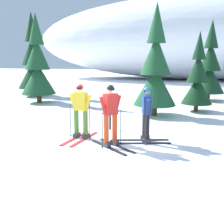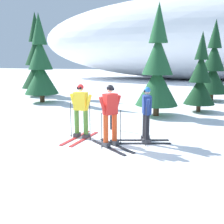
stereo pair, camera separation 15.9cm
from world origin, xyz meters
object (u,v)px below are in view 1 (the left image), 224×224
(pine_tree_far_left, at_px, (33,62))
(pine_tree_center_right, at_px, (198,79))
(skier_navy_jacket, at_px, (146,114))
(pine_tree_center, at_px, (155,70))
(skier_yellow_jacket, at_px, (80,110))
(skier_red_jacket, at_px, (111,115))
(trail_marker_post, at_px, (110,110))
(pine_tree_center_left, at_px, (38,66))
(pine_tree_far_right, at_px, (210,67))

(pine_tree_far_left, relative_size, pine_tree_center_right, 1.48)
(pine_tree_far_left, height_order, pine_tree_center_right, pine_tree_far_left)
(skier_navy_jacket, xyz_separation_m, pine_tree_center, (-0.15, 4.15, 1.16))
(skier_yellow_jacket, relative_size, skier_red_jacket, 0.99)
(skier_red_jacket, distance_m, trail_marker_post, 1.95)
(skier_yellow_jacket, height_order, trail_marker_post, skier_yellow_jacket)
(pine_tree_center_left, bearing_deg, trail_marker_post, -41.62)
(pine_tree_far_right, height_order, trail_marker_post, pine_tree_far_right)
(skier_navy_jacket, xyz_separation_m, pine_tree_center_right, (1.75, 5.66, 0.70))
(skier_navy_jacket, distance_m, pine_tree_far_right, 9.98)
(pine_tree_far_left, relative_size, trail_marker_post, 4.38)
(trail_marker_post, bearing_deg, pine_tree_center_left, 138.38)
(pine_tree_far_right, bearing_deg, trail_marker_post, -116.07)
(pine_tree_far_left, distance_m, pine_tree_center_left, 3.08)
(pine_tree_center, relative_size, trail_marker_post, 3.82)
(skier_navy_jacket, height_order, skier_red_jacket, skier_red_jacket)
(pine_tree_center, bearing_deg, pine_tree_center_right, 38.50)
(skier_navy_jacket, distance_m, trail_marker_post, 1.90)
(skier_yellow_jacket, distance_m, pine_tree_center, 4.81)
(pine_tree_center_left, height_order, pine_tree_far_right, pine_tree_center_left)
(pine_tree_center_right, bearing_deg, skier_red_jacket, -113.08)
(skier_navy_jacket, xyz_separation_m, pine_tree_far_left, (-8.91, 8.81, 1.46))
(skier_yellow_jacket, bearing_deg, pine_tree_center_right, 56.32)
(pine_tree_far_right, bearing_deg, pine_tree_center_left, -161.49)
(skier_red_jacket, xyz_separation_m, pine_tree_far_left, (-7.96, 9.47, 1.41))
(skier_yellow_jacket, height_order, pine_tree_far_right, pine_tree_far_right)
(skier_navy_jacket, height_order, pine_tree_far_left, pine_tree_far_left)
(skier_red_jacket, relative_size, pine_tree_center, 0.37)
(skier_yellow_jacket, xyz_separation_m, pine_tree_center, (1.94, 4.25, 1.14))
(skier_red_jacket, relative_size, pine_tree_far_right, 0.37)
(skier_yellow_jacket, height_order, pine_tree_center_left, pine_tree_center_left)
(skier_navy_jacket, bearing_deg, pine_tree_far_left, 135.34)
(skier_yellow_jacket, distance_m, skier_red_jacket, 1.28)
(pine_tree_center, xyz_separation_m, trail_marker_post, (-1.31, -2.94, -1.32))
(skier_yellow_jacket, distance_m, trail_marker_post, 1.47)
(pine_tree_center_right, bearing_deg, pine_tree_far_left, 163.55)
(pine_tree_far_left, bearing_deg, skier_red_jacket, -49.94)
(pine_tree_far_left, xyz_separation_m, pine_tree_center, (8.76, -4.66, -0.30))
(skier_yellow_jacket, bearing_deg, pine_tree_far_left, 127.43)
(skier_yellow_jacket, distance_m, pine_tree_far_right, 10.81)
(skier_yellow_jacket, relative_size, pine_tree_far_right, 0.37)
(pine_tree_far_right, distance_m, trail_marker_post, 9.39)
(pine_tree_far_left, xyz_separation_m, pine_tree_center_right, (10.66, -3.15, -0.76))
(skier_navy_jacket, bearing_deg, trail_marker_post, 140.34)
(pine_tree_center_left, relative_size, trail_marker_post, 3.98)
(skier_red_jacket, height_order, pine_tree_center, pine_tree_center)
(pine_tree_center_right, bearing_deg, pine_tree_far_right, 77.29)
(skier_navy_jacket, height_order, pine_tree_center_left, pine_tree_center_left)
(skier_red_jacket, xyz_separation_m, trail_marker_post, (-0.51, 1.87, -0.21))
(skier_red_jacket, bearing_deg, skier_yellow_jacket, 153.80)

